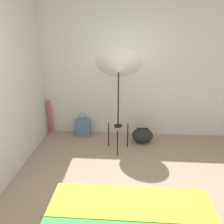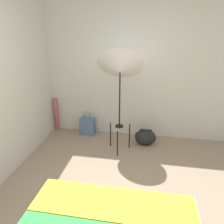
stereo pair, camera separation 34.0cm
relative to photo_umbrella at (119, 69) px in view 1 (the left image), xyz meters
name	(u,v)px [view 1 (the left image)]	position (x,y,z in m)	size (l,w,h in m)	color
wall_back	(130,69)	(0.18, 0.68, -0.13)	(8.00, 0.05, 2.60)	beige
wall_side_left	(1,88)	(-1.50, -0.72, -0.13)	(0.05, 8.00, 2.60)	beige
photo_umbrella	(119,69)	(0.00, 0.00, 0.00)	(0.74, 0.63, 1.76)	black
tote_bag	(83,127)	(-0.71, 0.50, -1.26)	(0.29, 0.17, 0.49)	slate
duffel_bag	(142,135)	(0.45, 0.28, -1.29)	(0.39, 0.29, 0.30)	black
paper_roll	(50,117)	(-1.39, 0.58, -1.09)	(0.07, 0.07, 0.69)	#BC4C56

